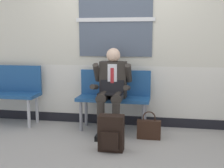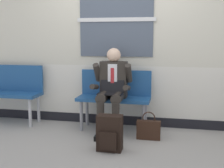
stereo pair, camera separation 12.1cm
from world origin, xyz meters
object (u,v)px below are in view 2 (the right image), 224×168
(bench_empty, at_px, (4,88))
(bench_with_person, at_px, (115,94))
(backpack, at_px, (110,133))
(person_seated, at_px, (112,88))
(handbag, at_px, (149,129))

(bench_empty, bearing_deg, bench_with_person, -0.18)
(backpack, bearing_deg, bench_with_person, 97.70)
(bench_with_person, bearing_deg, backpack, -82.30)
(bench_with_person, bearing_deg, bench_empty, 179.82)
(bench_with_person, xyz_separation_m, person_seated, (0.00, -0.20, 0.13))
(bench_with_person, distance_m, backpack, 0.99)
(handbag, bearing_deg, backpack, -130.55)
(bench_with_person, relative_size, handbag, 2.78)
(bench_with_person, distance_m, person_seated, 0.24)
(person_seated, bearing_deg, backpack, -80.24)
(backpack, bearing_deg, handbag, 49.45)
(bench_empty, bearing_deg, person_seated, -6.10)
(bench_with_person, height_order, person_seated, person_seated)
(backpack, xyz_separation_m, handbag, (0.44, 0.52, -0.08))
(bench_with_person, relative_size, person_seated, 0.88)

